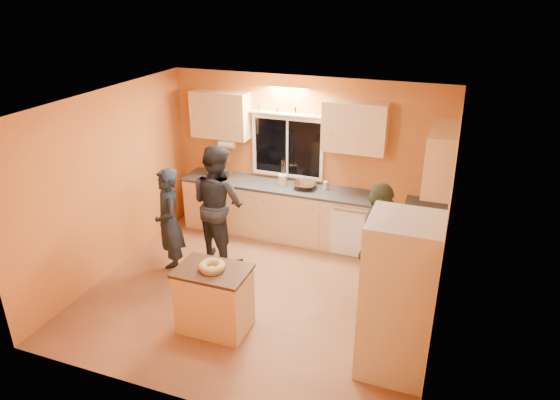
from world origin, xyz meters
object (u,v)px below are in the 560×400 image
at_px(island, 214,299).
at_px(person_right, 376,252).
at_px(refrigerator, 398,298).
at_px(person_left, 169,223).
at_px(person_center, 218,203).

relative_size(island, person_right, 0.48).
distance_m(refrigerator, person_right, 0.98).
xyz_separation_m(refrigerator, island, (-2.12, -0.06, -0.48)).
relative_size(island, person_left, 0.53).
xyz_separation_m(person_center, person_right, (2.44, -0.61, -0.01)).
distance_m(refrigerator, person_left, 3.39).
relative_size(person_left, person_right, 0.90).
bearing_deg(person_left, person_center, 101.99).
distance_m(island, person_left, 1.53).
xyz_separation_m(island, person_center, (-0.71, 1.57, 0.48)).
bearing_deg(refrigerator, person_center, 151.80).
bearing_deg(island, person_left, 141.06).
distance_m(refrigerator, person_center, 3.21).
relative_size(refrigerator, person_center, 1.00).
relative_size(refrigerator, island, 2.11).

